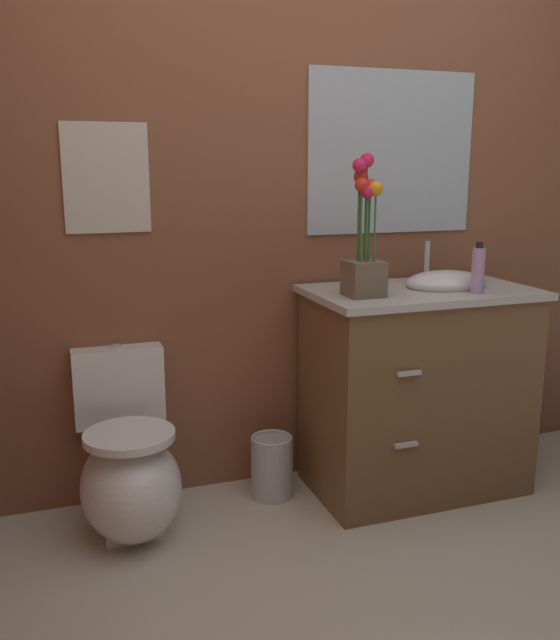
{
  "coord_description": "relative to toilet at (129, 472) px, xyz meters",
  "views": [
    {
      "loc": [
        -1.14,
        -1.35,
        1.4
      ],
      "look_at": [
        -0.28,
        1.09,
        0.81
      ],
      "focal_mm": 38.73,
      "sensor_mm": 36.0,
      "label": 1
    }
  ],
  "objects": [
    {
      "name": "wall_poster",
      "position": [
        0.0,
        0.27,
        1.1
      ],
      "size": [
        0.33,
        0.01,
        0.42
      ],
      "primitive_type": "cube",
      "color": "beige"
    },
    {
      "name": "vanity_cabinet",
      "position": [
        1.24,
        -0.03,
        0.21
      ],
      "size": [
        0.94,
        0.56,
        1.07
      ],
      "color": "brown",
      "rests_on": "ground_plane"
    },
    {
      "name": "flower_vase",
      "position": [
        0.93,
        -0.1,
        0.84
      ],
      "size": [
        0.14,
        0.14,
        0.55
      ],
      "color": "brown",
      "rests_on": "vanity_cabinet"
    },
    {
      "name": "wall_mirror",
      "position": [
        1.24,
        0.27,
        1.21
      ],
      "size": [
        0.8,
        0.01,
        0.7
      ],
      "primitive_type": "cube",
      "color": "#B2BCC6"
    },
    {
      "name": "wall_back",
      "position": [
        1.07,
        0.3,
        1.01
      ],
      "size": [
        4.7,
        0.05,
        2.5
      ],
      "primitive_type": "cube",
      "color": "brown",
      "rests_on": "ground_plane"
    },
    {
      "name": "soap_bottle",
      "position": [
        1.39,
        -0.19,
        0.74
      ],
      "size": [
        0.05,
        0.05,
        0.21
      ],
      "color": "#B28CBF",
      "rests_on": "vanity_cabinet"
    },
    {
      "name": "trash_bin",
      "position": [
        0.61,
        0.08,
        -0.11
      ],
      "size": [
        0.18,
        0.18,
        0.27
      ],
      "color": "#B7B7BC",
      "rests_on": "ground_plane"
    },
    {
      "name": "toilet",
      "position": [
        0.0,
        0.0,
        0.0
      ],
      "size": [
        0.38,
        0.59,
        0.69
      ],
      "color": "white",
      "rests_on": "ground_plane"
    }
  ]
}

